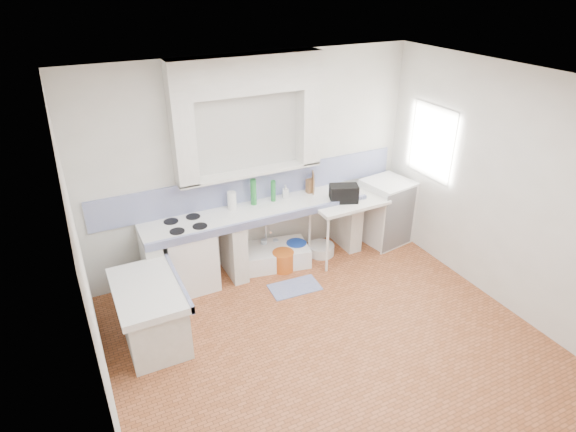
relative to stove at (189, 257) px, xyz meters
name	(u,v)px	position (x,y,z in m)	size (l,w,h in m)	color
floor	(328,341)	(1.05, -1.71, -0.43)	(4.50, 4.50, 0.00)	#A15832
ceiling	(341,85)	(1.05, -1.71, 2.37)	(4.50, 4.50, 0.00)	silver
wall_back	(254,164)	(1.05, 0.29, 0.97)	(4.50, 4.50, 0.00)	silver
wall_front	(495,367)	(1.05, -3.71, 0.97)	(4.50, 4.50, 0.00)	silver
wall_left	(89,293)	(-1.20, -1.71, 0.97)	(4.50, 4.50, 0.00)	silver
wall_right	(500,189)	(3.30, -1.71, 0.97)	(4.50, 4.50, 0.00)	silver
alcove_mass	(247,74)	(0.95, 0.16, 2.14)	(1.90, 0.25, 0.45)	silver
window_frame	(442,140)	(3.47, -0.51, 1.17)	(0.35, 0.86, 1.06)	#3D2613
lace_valance	(438,114)	(3.33, -0.51, 1.55)	(0.01, 0.84, 0.24)	white
counter_slab	(257,212)	(0.95, -0.01, 0.43)	(3.00, 0.60, 0.08)	white
counter_lip	(266,221)	(0.95, -0.29, 0.43)	(3.00, 0.04, 0.10)	navy
counter_pier_left	(153,267)	(-0.45, -0.01, -0.02)	(0.20, 0.55, 0.82)	silver
counter_pier_mid	(234,248)	(0.60, -0.01, -0.02)	(0.20, 0.55, 0.82)	silver
counter_pier_right	(347,220)	(2.35, -0.01, -0.02)	(0.20, 0.55, 0.82)	silver
peninsula_top	(148,290)	(-0.65, -0.81, 0.23)	(0.70, 1.10, 0.08)	white
peninsula_base	(152,316)	(-0.65, -0.81, -0.12)	(0.60, 1.00, 0.62)	silver
peninsula_lip	(179,282)	(-0.32, -0.81, 0.23)	(0.04, 1.10, 0.10)	navy
backsplash	(255,186)	(1.05, 0.27, 0.67)	(4.27, 0.03, 0.40)	navy
stove	(189,257)	(0.00, 0.00, 0.00)	(0.61, 0.59, 0.86)	white
sink	(272,256)	(1.15, -0.01, -0.31)	(0.98, 0.53, 0.24)	white
side_table	(347,228)	(2.19, -0.25, 0.00)	(1.03, 0.57, 0.05)	white
fridge	(386,211)	(2.95, -0.14, 0.05)	(0.62, 0.62, 0.95)	white
bucket_red	(257,261)	(0.91, -0.03, -0.31)	(0.27, 0.27, 0.25)	red
bucket_orange	(283,261)	(1.22, -0.20, -0.30)	(0.29, 0.29, 0.27)	#C85819
bucket_blue	(296,251)	(1.50, -0.05, -0.30)	(0.29, 0.29, 0.27)	#143AAA
basin_white	(321,249)	(1.89, -0.08, -0.36)	(0.37, 0.37, 0.15)	white
water_bottle_a	(264,250)	(1.09, 0.13, -0.27)	(0.09, 0.09, 0.33)	silver
water_bottle_b	(276,248)	(1.27, 0.13, -0.29)	(0.07, 0.07, 0.28)	silver
black_bag	(344,193)	(2.12, -0.24, 0.54)	(0.38, 0.21, 0.24)	black
green_bottle_a	(253,192)	(0.96, 0.14, 0.65)	(0.08, 0.08, 0.36)	#217931
green_bottle_b	(273,191)	(1.24, 0.12, 0.61)	(0.06, 0.06, 0.29)	#217931
knife_block	(310,186)	(1.81, 0.14, 0.57)	(0.10, 0.08, 0.20)	brown
cutting_board	(313,183)	(1.85, 0.14, 0.61)	(0.02, 0.21, 0.28)	brown
paper_towel	(232,201)	(0.66, 0.14, 0.59)	(0.12, 0.12, 0.23)	white
soap_bottle	(286,192)	(1.43, 0.14, 0.56)	(0.08, 0.08, 0.18)	white
rug	(295,287)	(1.17, -0.65, -0.43)	(0.64, 0.37, 0.01)	navy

